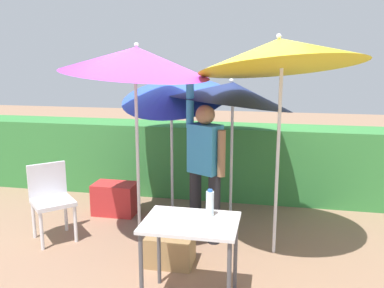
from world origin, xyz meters
name	(u,v)px	position (x,y,z in m)	size (l,w,h in m)	color
ground_plane	(187,240)	(0.00, 0.00, 0.00)	(24.00, 24.00, 0.00)	#937056
hedge_row	(210,160)	(0.00, 1.72, 0.55)	(8.00, 0.70, 1.10)	#38843D
umbrella_rainbow	(280,54)	(0.99, -0.12, 2.15)	(1.72, 1.70, 2.50)	silver
umbrella_orange	(174,89)	(-0.36, 0.87, 1.71)	(1.44, 1.43, 2.06)	silver
umbrella_yellow	(136,61)	(-0.52, -0.14, 2.08)	(1.64, 1.63, 2.33)	silver
umbrella_navy	(232,93)	(0.42, 0.78, 1.67)	(1.60, 1.58, 1.97)	silver
person_vendor	(205,163)	(0.20, 0.07, 0.93)	(0.53, 0.37, 1.88)	black
chair_plastic	(51,197)	(-1.58, -0.24, 0.51)	(0.62, 0.62, 0.89)	silver
cooler_box	(115,199)	(-1.15, 0.63, 0.22)	(0.58, 0.36, 0.43)	red
crate_cardboard	(170,249)	(-0.05, -0.59, 0.16)	(0.48, 0.34, 0.32)	#9E7A4C
folding_table	(191,232)	(0.30, -1.23, 0.67)	(0.80, 0.60, 0.77)	#4C4C51
bottle_water	(210,203)	(0.44, -1.08, 0.88)	(0.07, 0.07, 0.24)	silver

